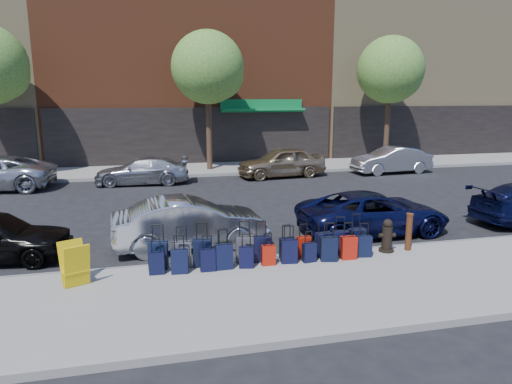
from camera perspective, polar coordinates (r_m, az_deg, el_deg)
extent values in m
plane|color=black|center=(15.83, -3.19, -3.06)|extent=(120.00, 120.00, 0.00)
cube|color=gray|center=(9.82, 3.48, -12.34)|extent=(60.00, 4.00, 0.15)
cube|color=gray|center=(25.52, -7.05, 2.85)|extent=(60.00, 4.00, 0.15)
cube|color=gray|center=(11.62, 0.64, -8.34)|extent=(60.00, 0.08, 0.15)
cube|color=gray|center=(23.54, -6.53, 2.09)|extent=(60.00, 0.08, 0.15)
cube|color=brown|center=(33.68, -9.08, 21.98)|extent=(17.00, 12.00, 20.00)
cube|color=black|center=(27.25, -7.58, 6.86)|extent=(16.66, 0.15, 3.40)
cube|color=#0B6931|center=(27.48, 0.87, 10.15)|extent=(5.00, 0.91, 0.27)
cube|color=#0B6931|center=(27.76, 0.72, 10.89)|extent=(5.00, 0.10, 0.60)
cube|color=tan|center=(38.23, 17.15, 18.90)|extent=(15.00, 12.00, 18.00)
cube|color=black|center=(32.87, 21.63, 7.01)|extent=(14.70, 0.15, 3.40)
sphere|color=#3A6722|center=(25.51, -29.30, 12.86)|extent=(2.58, 2.58, 2.58)
cylinder|color=black|center=(24.81, -5.91, 8.37)|extent=(0.30, 0.30, 4.80)
sphere|color=#3A6722|center=(24.79, -6.07, 15.23)|extent=(3.80, 3.80, 3.80)
sphere|color=#3A6722|center=(24.86, -4.63, 14.38)|extent=(2.58, 2.58, 2.58)
cylinder|color=black|center=(28.11, 16.08, 8.40)|extent=(0.30, 0.30, 4.80)
sphere|color=#3A6722|center=(28.10, 16.45, 14.45)|extent=(3.80, 3.80, 3.80)
sphere|color=#3A6722|center=(28.38, 17.49, 13.59)|extent=(2.58, 2.58, 2.58)
cube|color=black|center=(10.94, -12.13, -7.71)|extent=(0.47, 0.31, 0.66)
cylinder|color=black|center=(10.72, -12.29, -4.12)|extent=(0.25, 0.07, 0.03)
cube|color=#434248|center=(10.93, -9.21, -7.73)|extent=(0.41, 0.23, 0.61)
cylinder|color=black|center=(10.72, -9.33, -4.39)|extent=(0.23, 0.03, 0.03)
cube|color=black|center=(10.92, -6.72, -7.55)|extent=(0.45, 0.27, 0.66)
cylinder|color=black|center=(10.70, -6.82, -3.96)|extent=(0.25, 0.05, 0.03)
cube|color=black|center=(10.99, -3.99, -7.67)|extent=(0.39, 0.26, 0.54)
cylinder|color=black|center=(10.81, -4.04, -4.73)|extent=(0.21, 0.07, 0.03)
cube|color=#3D3C41|center=(11.12, -1.43, -7.17)|extent=(0.45, 0.29, 0.63)
cylinder|color=black|center=(10.92, -1.45, -3.78)|extent=(0.24, 0.07, 0.03)
cube|color=black|center=(11.16, 0.69, -7.12)|extent=(0.42, 0.23, 0.63)
cylinder|color=black|center=(10.95, 0.70, -3.77)|extent=(0.23, 0.03, 0.03)
cube|color=black|center=(11.36, 3.88, -7.04)|extent=(0.37, 0.23, 0.53)
cylinder|color=black|center=(11.18, 3.93, -4.24)|extent=(0.20, 0.05, 0.03)
cube|color=#9F180A|center=(11.50, 6.01, -6.85)|extent=(0.36, 0.21, 0.53)
cylinder|color=black|center=(11.32, 6.08, -4.11)|extent=(0.20, 0.04, 0.03)
cube|color=black|center=(11.63, 8.46, -6.51)|extent=(0.43, 0.29, 0.60)
cylinder|color=black|center=(11.43, 8.56, -3.40)|extent=(0.23, 0.07, 0.03)
cube|color=black|center=(11.86, 10.49, -6.21)|extent=(0.43, 0.29, 0.60)
cylinder|color=black|center=(11.68, 10.62, -3.19)|extent=(0.23, 0.07, 0.03)
cube|color=black|center=(12.04, 12.48, -5.95)|extent=(0.46, 0.31, 0.63)
cylinder|color=black|center=(11.86, 12.62, -2.83)|extent=(0.24, 0.08, 0.03)
cube|color=black|center=(10.66, -12.32, -8.69)|extent=(0.34, 0.20, 0.50)
cylinder|color=black|center=(10.48, -12.46, -5.87)|extent=(0.19, 0.03, 0.03)
cube|color=black|center=(10.60, -9.53, -8.55)|extent=(0.39, 0.25, 0.56)
cylinder|color=black|center=(10.40, -9.65, -5.43)|extent=(0.21, 0.05, 0.03)
cube|color=black|center=(10.65, -6.05, -8.46)|extent=(0.35, 0.21, 0.51)
cylinder|color=black|center=(10.47, -6.11, -5.59)|extent=(0.20, 0.04, 0.03)
cube|color=black|center=(10.72, -4.05, -8.08)|extent=(0.41, 0.25, 0.58)
cylinder|color=black|center=(10.52, -4.10, -4.82)|extent=(0.22, 0.04, 0.03)
cube|color=black|center=(10.79, -1.22, -8.16)|extent=(0.37, 0.26, 0.50)
cylinder|color=black|center=(10.61, -1.23, -5.42)|extent=(0.19, 0.07, 0.03)
cube|color=#A7190A|center=(10.95, 1.54, -7.91)|extent=(0.33, 0.19, 0.48)
cylinder|color=black|center=(10.78, 1.56, -5.31)|extent=(0.18, 0.03, 0.03)
cube|color=black|center=(11.10, 4.15, -7.41)|extent=(0.41, 0.27, 0.57)
cylinder|color=black|center=(10.91, 4.20, -4.35)|extent=(0.22, 0.06, 0.03)
cube|color=black|center=(11.22, 6.67, -7.52)|extent=(0.34, 0.22, 0.47)
cylinder|color=black|center=(11.06, 6.73, -5.03)|extent=(0.18, 0.06, 0.03)
cube|color=black|center=(11.33, 9.10, -7.07)|extent=(0.44, 0.31, 0.59)
cylinder|color=black|center=(11.14, 9.21, -3.96)|extent=(0.23, 0.08, 0.03)
cube|color=#AB170B|center=(11.55, 11.49, -6.85)|extent=(0.39, 0.24, 0.57)
cylinder|color=black|center=(11.37, 11.62, -3.91)|extent=(0.22, 0.04, 0.03)
cube|color=black|center=(11.80, 13.35, -6.62)|extent=(0.39, 0.26, 0.53)
cylinder|color=black|center=(11.63, 13.49, -3.93)|extent=(0.20, 0.06, 0.03)
cylinder|color=black|center=(12.40, 15.96, -6.98)|extent=(0.39, 0.39, 0.06)
cylinder|color=black|center=(12.29, 16.05, -5.51)|extent=(0.26, 0.26, 0.60)
sphere|color=black|center=(12.19, 16.15, -3.83)|extent=(0.24, 0.24, 0.24)
cylinder|color=black|center=(12.27, 16.07, -5.22)|extent=(0.44, 0.17, 0.11)
cylinder|color=#38190C|center=(12.52, 18.55, -4.80)|extent=(0.16, 0.16, 0.96)
cylinder|color=#38190C|center=(12.40, 18.70, -2.66)|extent=(0.18, 0.18, 0.04)
cube|color=#DDBA0C|center=(10.33, -21.46, -8.65)|extent=(0.57, 0.43, 0.93)
cube|color=#DDBA0C|center=(10.64, -21.97, -8.09)|extent=(0.57, 0.43, 0.93)
cube|color=#DDBA0C|center=(10.53, -21.66, -9.09)|extent=(0.62, 0.53, 0.02)
imported|color=silver|center=(12.64, -8.25, -3.85)|extent=(4.30, 1.84, 1.38)
imported|color=#0D113D|center=(14.23, 14.44, -2.53)|extent=(4.64, 2.26, 1.27)
imported|color=silver|center=(22.05, -14.04, 2.58)|extent=(4.46, 2.12, 1.25)
imported|color=tan|center=(23.29, 3.18, 3.75)|extent=(4.64, 2.28, 1.52)
imported|color=#B7BABF|center=(25.48, 16.54, 3.85)|extent=(4.36, 1.80, 1.40)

